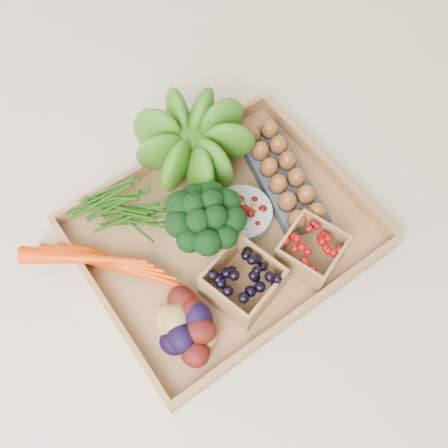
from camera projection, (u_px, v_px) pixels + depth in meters
ground at (224, 237)px, 1.03m from camera, size 4.00×4.00×0.00m
tray at (224, 236)px, 1.02m from camera, size 0.55×0.45×0.01m
carrots at (111, 262)px, 0.96m from camera, size 0.24×0.17×0.06m
lettuce at (190, 140)px, 1.02m from camera, size 0.16×0.16×0.16m
broccoli at (206, 230)px, 0.95m from camera, size 0.15×0.15×0.12m
cherry_bowl at (242, 215)px, 1.02m from camera, size 0.12×0.12×0.03m
egg_carton at (281, 179)px, 1.06m from camera, size 0.15×0.28×0.03m
potatoes at (188, 325)px, 0.88m from camera, size 0.16×0.16×0.09m
punnet_blackberry at (243, 282)px, 0.92m from camera, size 0.15×0.15×0.08m
punnet_raspberry at (311, 251)px, 0.96m from camera, size 0.14×0.14×0.07m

